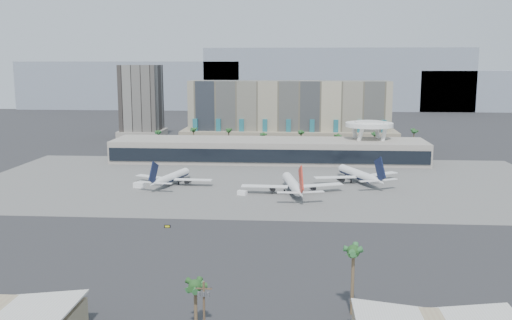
# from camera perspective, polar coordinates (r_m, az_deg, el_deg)

# --- Properties ---
(ground) EXTENTS (900.00, 900.00, 0.00)m
(ground) POSITION_cam_1_polar(r_m,az_deg,el_deg) (206.34, -0.31, -5.31)
(ground) COLOR #232326
(ground) RESTS_ON ground
(apron_pad) EXTENTS (260.00, 130.00, 0.06)m
(apron_pad) POSITION_cam_1_polar(r_m,az_deg,el_deg) (259.72, 0.63, -2.17)
(apron_pad) COLOR #5B5B59
(apron_pad) RESTS_ON ground
(mountain_ridge) EXTENTS (680.00, 60.00, 70.00)m
(mountain_ridge) POSITION_cam_1_polar(r_m,az_deg,el_deg) (669.23, 5.25, 7.63)
(mountain_ridge) COLOR gray
(mountain_ridge) RESTS_ON ground
(hotel) EXTENTS (140.00, 30.00, 42.00)m
(hotel) POSITION_cam_1_polar(r_m,az_deg,el_deg) (374.95, 3.29, 4.07)
(hotel) COLOR tan
(hotel) RESTS_ON ground
(office_tower) EXTENTS (30.00, 30.00, 52.00)m
(office_tower) POSITION_cam_1_polar(r_m,az_deg,el_deg) (414.86, -11.36, 5.28)
(office_tower) COLOR black
(office_tower) RESTS_ON ground
(terminal) EXTENTS (170.00, 32.50, 14.50)m
(terminal) POSITION_cam_1_polar(r_m,az_deg,el_deg) (312.47, 1.25, 1.05)
(terminal) COLOR #A29C8F
(terminal) RESTS_ON ground
(saucer_structure) EXTENTS (26.00, 26.00, 21.89)m
(saucer_structure) POSITION_cam_1_polar(r_m,az_deg,el_deg) (319.08, 11.25, 3.21)
(saucer_structure) COLOR white
(saucer_structure) RESTS_ON ground
(palm_row) EXTENTS (157.80, 2.80, 13.10)m
(palm_row) POSITION_cam_1_polar(r_m,az_deg,el_deg) (346.47, 2.71, 2.56)
(palm_row) COLOR brown
(palm_row) RESTS_ON ground
(utility_pole) EXTENTS (3.20, 0.85, 12.00)m
(utility_pole) POSITION_cam_1_polar(r_m,az_deg,el_deg) (113.91, -5.23, -14.31)
(utility_pole) COLOR #4C3826
(utility_pole) RESTS_ON ground
(airliner_left) EXTENTS (36.26, 37.62, 13.25)m
(airliner_left) POSITION_cam_1_polar(r_m,az_deg,el_deg) (255.46, -8.44, -1.72)
(airliner_left) COLOR white
(airliner_left) RESTS_ON ground
(airliner_centre) EXTENTS (42.37, 43.97, 15.28)m
(airliner_centre) POSITION_cam_1_polar(r_m,az_deg,el_deg) (235.89, 3.72, -2.46)
(airliner_centre) COLOR white
(airliner_centre) RESTS_ON ground
(airliner_right) EXTENTS (39.22, 40.42, 14.82)m
(airliner_right) POSITION_cam_1_polar(r_m,az_deg,el_deg) (260.72, 10.23, -1.45)
(airliner_right) COLOR white
(airliner_right) RESTS_ON ground
(service_vehicle_a) EXTENTS (5.17, 3.33, 2.33)m
(service_vehicle_a) POSITION_cam_1_polar(r_m,az_deg,el_deg) (251.79, -11.60, -2.49)
(service_vehicle_a) COLOR white
(service_vehicle_a) RESTS_ON ground
(service_vehicle_b) EXTENTS (4.25, 3.40, 1.91)m
(service_vehicle_b) POSITION_cam_1_polar(r_m,az_deg,el_deg) (233.28, -1.38, -3.31)
(service_vehicle_b) COLOR white
(service_vehicle_b) RESTS_ON ground
(taxiway_sign) EXTENTS (2.04, 0.39, 0.92)m
(taxiway_sign) POSITION_cam_1_polar(r_m,az_deg,el_deg) (190.48, -8.86, -6.57)
(taxiway_sign) COLOR black
(taxiway_sign) RESTS_ON ground
(near_palm_a) EXTENTS (6.00, 6.00, 10.60)m
(near_palm_a) POSITION_cam_1_polar(r_m,az_deg,el_deg) (118.13, -6.08, -13.08)
(near_palm_a) COLOR brown
(near_palm_a) RESTS_ON ground
(near_palm_b) EXTENTS (6.00, 6.00, 15.54)m
(near_palm_b) POSITION_cam_1_polar(r_m,az_deg,el_deg) (124.08, 9.70, -9.65)
(near_palm_b) COLOR brown
(near_palm_b) RESTS_ON ground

